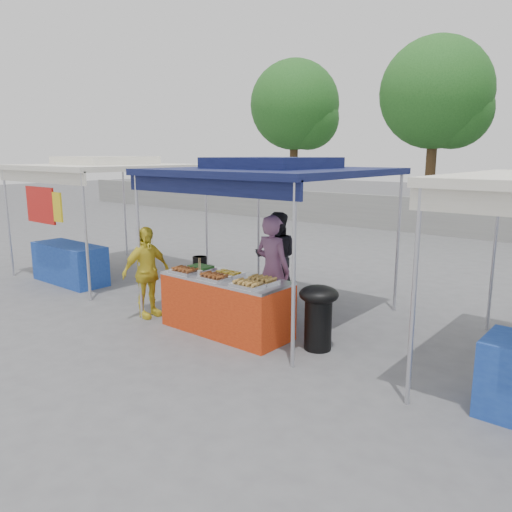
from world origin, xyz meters
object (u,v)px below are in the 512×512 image
Objects in this scene: wok_burner at (318,312)px; helper_man at (276,257)px; customer_person at (146,272)px; vendor_woman at (273,269)px; cooking_pot at (200,261)px; vendor_table at (226,304)px.

helper_man is (-1.85, 1.49, 0.28)m from wok_burner.
customer_person reaches higher than wok_burner.
vendor_woman is 2.06m from customer_person.
vendor_woman reaches higher than cooking_pot.
vendor_woman is (0.26, 0.79, 0.43)m from vendor_table.
vendor_woman reaches higher than helper_man.
cooking_pot is at bearing 159.86° from vendor_table.
customer_person is at bearing 33.68° from vendor_woman.
cooking_pot is 1.54m from helper_man.
cooking_pot is 1.23m from vendor_woman.
helper_man is 1.09× the size of customer_person.
helper_man reaches higher than vendor_table.
vendor_table is at bearing -20.14° from cooking_pot.
vendor_table is 1.05m from cooking_pot.
cooking_pot is (-0.87, 0.32, 0.49)m from vendor_table.
vendor_woman is at bearing -54.82° from customer_person.
wok_burner is 0.61× the size of customer_person.
wok_burner is (1.43, 0.30, 0.11)m from vendor_table.
vendor_woman is 1.22m from helper_man.
helper_man reaches higher than customer_person.
vendor_woman reaches higher than vendor_table.
customer_person is (-1.75, -1.08, -0.11)m from vendor_woman.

